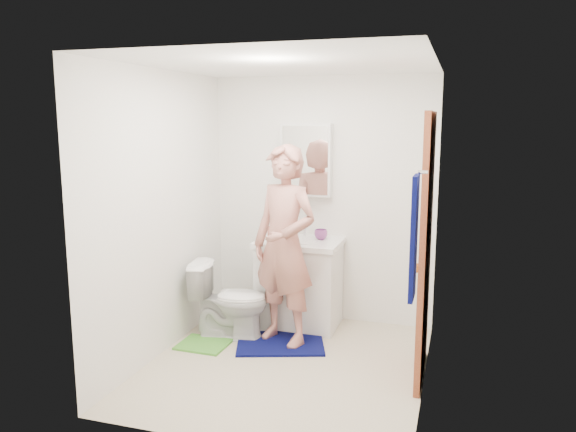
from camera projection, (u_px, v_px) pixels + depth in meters
The scene contains 22 objects.
floor at pixel (286, 366), 4.61m from camera, with size 2.20×2.40×0.02m, color beige.
ceiling at pixel (286, 62), 4.19m from camera, with size 2.20×2.40×0.02m, color white.
wall_back at pixel (323, 200), 5.54m from camera, with size 2.20×0.02×2.40m, color white.
wall_front at pixel (224, 258), 3.26m from camera, with size 2.20×0.02×2.40m, color white.
wall_left at pixel (160, 214), 4.72m from camera, with size 0.02×2.40×2.40m, color white.
wall_right at pixel (431, 230), 4.07m from camera, with size 0.02×2.40×2.40m, color white.
vanity_cabinet at pixel (299, 285), 5.44m from camera, with size 0.75×0.55×0.80m, color white.
countertop at pixel (300, 243), 5.37m from camera, with size 0.79×0.59×0.05m, color white.
sink_basin at pixel (300, 241), 5.36m from camera, with size 0.40×0.40×0.03m, color white.
faucet at pixel (305, 230), 5.52m from camera, with size 0.03×0.03×0.12m, color silver.
medicine_cabinet at pixel (306, 160), 5.45m from camera, with size 0.50×0.12×0.70m, color white.
mirror_panel at pixel (305, 160), 5.39m from camera, with size 0.46×0.01×0.66m, color white.
door at pixel (425, 248), 4.26m from camera, with size 0.05×0.80×2.05m, color #A8502E.
door_knob at pixel (416, 268), 3.98m from camera, with size 0.07×0.07×0.07m, color gold.
towel at pixel (414, 238), 3.55m from camera, with size 0.03×0.24×0.80m, color #080C4B.
towel_hook at pixel (423, 172), 3.47m from camera, with size 0.02×0.02×0.06m, color silver.
toilet at pixel (230, 300), 5.14m from camera, with size 0.40×0.70×0.71m, color white.
bath_mat at pixel (280, 343), 5.02m from camera, with size 0.77×0.55×0.02m, color #080C4B.
green_rug at pixel (203, 344), 5.00m from camera, with size 0.43×0.36×0.02m, color #57AF3A.
soap_dispenser at pixel (274, 230), 5.37m from camera, with size 0.09×0.09×0.19m, color #BD6658.
toothbrush_cup at pixel (321, 235), 5.38m from camera, with size 0.12×0.12×0.10m, color #8A408D.
man at pixel (285, 245), 4.91m from camera, with size 0.64×0.42×1.76m, color tan.
Camera 1 is at (1.30, -4.13, 2.00)m, focal length 35.00 mm.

